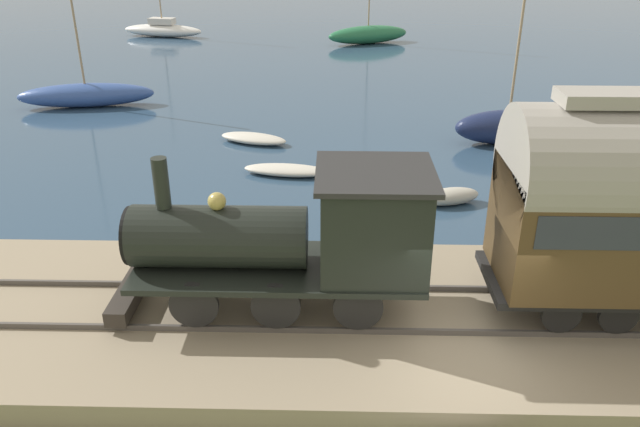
{
  "coord_description": "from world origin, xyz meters",
  "views": [
    {
      "loc": [
        -9.61,
        2.59,
        7.86
      ],
      "look_at": [
        4.13,
        2.95,
        1.43
      ],
      "focal_mm": 35.0,
      "sensor_mm": 36.0,
      "label": 1
    }
  ],
  "objects_px": {
    "sailboat_white": "(163,29)",
    "sailboat_green": "(368,34)",
    "rowboat_mid_harbor": "(287,170)",
    "rowboat_far_out": "(253,138)",
    "sailboat_blue": "(86,95)",
    "rowboat_off_pier": "(451,196)",
    "sailboat_navy": "(508,126)",
    "steam_locomotive": "(303,233)"
  },
  "relations": [
    {
      "from": "sailboat_blue",
      "to": "rowboat_far_out",
      "type": "height_order",
      "value": "sailboat_blue"
    },
    {
      "from": "sailboat_white",
      "to": "rowboat_mid_harbor",
      "type": "relative_size",
      "value": 2.74
    },
    {
      "from": "steam_locomotive",
      "to": "rowboat_mid_harbor",
      "type": "bearing_deg",
      "value": 6.52
    },
    {
      "from": "rowboat_mid_harbor",
      "to": "rowboat_off_pier",
      "type": "bearing_deg",
      "value": -106.94
    },
    {
      "from": "steam_locomotive",
      "to": "sailboat_white",
      "type": "height_order",
      "value": "sailboat_white"
    },
    {
      "from": "sailboat_navy",
      "to": "sailboat_white",
      "type": "relative_size",
      "value": 1.06
    },
    {
      "from": "steam_locomotive",
      "to": "sailboat_blue",
      "type": "relative_size",
      "value": 0.96
    },
    {
      "from": "rowboat_far_out",
      "to": "rowboat_mid_harbor",
      "type": "relative_size",
      "value": 0.94
    },
    {
      "from": "sailboat_white",
      "to": "rowboat_off_pier",
      "type": "relative_size",
      "value": 4.3
    },
    {
      "from": "rowboat_off_pier",
      "to": "rowboat_far_out",
      "type": "xyz_separation_m",
      "value": [
        5.68,
        6.76,
        -0.07
      ]
    },
    {
      "from": "sailboat_white",
      "to": "sailboat_green",
      "type": "distance_m",
      "value": 15.56
    },
    {
      "from": "sailboat_navy",
      "to": "sailboat_white",
      "type": "xyz_separation_m",
      "value": [
        24.64,
        19.77,
        -0.17
      ]
    },
    {
      "from": "sailboat_white",
      "to": "rowboat_mid_harbor",
      "type": "bearing_deg",
      "value": -146.15
    },
    {
      "from": "sailboat_white",
      "to": "sailboat_green",
      "type": "xyz_separation_m",
      "value": [
        -2.54,
        -15.35,
        0.11
      ]
    },
    {
      "from": "sailboat_green",
      "to": "rowboat_far_out",
      "type": "relative_size",
      "value": 3.21
    },
    {
      "from": "sailboat_navy",
      "to": "rowboat_off_pier",
      "type": "relative_size",
      "value": 4.55
    },
    {
      "from": "sailboat_green",
      "to": "rowboat_far_out",
      "type": "height_order",
      "value": "sailboat_green"
    },
    {
      "from": "sailboat_green",
      "to": "rowboat_mid_harbor",
      "type": "bearing_deg",
      "value": 148.29
    },
    {
      "from": "sailboat_green",
      "to": "rowboat_far_out",
      "type": "bearing_deg",
      "value": 143.15
    },
    {
      "from": "rowboat_off_pier",
      "to": "rowboat_mid_harbor",
      "type": "xyz_separation_m",
      "value": [
        2.31,
        5.19,
        -0.08
      ]
    },
    {
      "from": "sailboat_navy",
      "to": "sailboat_blue",
      "type": "xyz_separation_m",
      "value": [
        4.94,
        18.31,
        -0.15
      ]
    },
    {
      "from": "sailboat_green",
      "to": "rowboat_mid_harbor",
      "type": "height_order",
      "value": "sailboat_green"
    },
    {
      "from": "sailboat_navy",
      "to": "rowboat_far_out",
      "type": "xyz_separation_m",
      "value": [
        -0.18,
        9.87,
        -0.53
      ]
    },
    {
      "from": "sailboat_white",
      "to": "rowboat_off_pier",
      "type": "height_order",
      "value": "sailboat_white"
    },
    {
      "from": "steam_locomotive",
      "to": "sailboat_blue",
      "type": "distance_m",
      "value": 20.69
    },
    {
      "from": "sailboat_green",
      "to": "rowboat_far_out",
      "type": "distance_m",
      "value": 22.94
    },
    {
      "from": "sailboat_blue",
      "to": "rowboat_off_pier",
      "type": "bearing_deg",
      "value": -135.66
    },
    {
      "from": "sailboat_blue",
      "to": "rowboat_off_pier",
      "type": "distance_m",
      "value": 18.64
    },
    {
      "from": "rowboat_off_pier",
      "to": "steam_locomotive",
      "type": "bearing_deg",
      "value": 131.25
    },
    {
      "from": "steam_locomotive",
      "to": "rowboat_mid_harbor",
      "type": "distance_m",
      "value": 9.23
    },
    {
      "from": "sailboat_green",
      "to": "rowboat_off_pier",
      "type": "relative_size",
      "value": 4.75
    },
    {
      "from": "sailboat_white",
      "to": "sailboat_green",
      "type": "relative_size",
      "value": 0.91
    },
    {
      "from": "sailboat_blue",
      "to": "rowboat_far_out",
      "type": "xyz_separation_m",
      "value": [
        -5.12,
        -8.44,
        -0.38
      ]
    },
    {
      "from": "sailboat_white",
      "to": "rowboat_far_out",
      "type": "bearing_deg",
      "value": -146.54
    },
    {
      "from": "sailboat_blue",
      "to": "sailboat_green",
      "type": "relative_size",
      "value": 0.71
    },
    {
      "from": "rowboat_mid_harbor",
      "to": "sailboat_navy",
      "type": "bearing_deg",
      "value": -59.85
    },
    {
      "from": "sailboat_navy",
      "to": "rowboat_far_out",
      "type": "relative_size",
      "value": 3.08
    },
    {
      "from": "steam_locomotive",
      "to": "rowboat_far_out",
      "type": "relative_size",
      "value": 2.2
    },
    {
      "from": "rowboat_far_out",
      "to": "sailboat_navy",
      "type": "bearing_deg",
      "value": -70.59
    },
    {
      "from": "steam_locomotive",
      "to": "sailboat_green",
      "type": "height_order",
      "value": "sailboat_green"
    },
    {
      "from": "steam_locomotive",
      "to": "sailboat_green",
      "type": "xyz_separation_m",
      "value": [
        34.58,
        -2.86,
        -1.63
      ]
    },
    {
      "from": "steam_locomotive",
      "to": "sailboat_white",
      "type": "distance_m",
      "value": 39.2
    }
  ]
}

